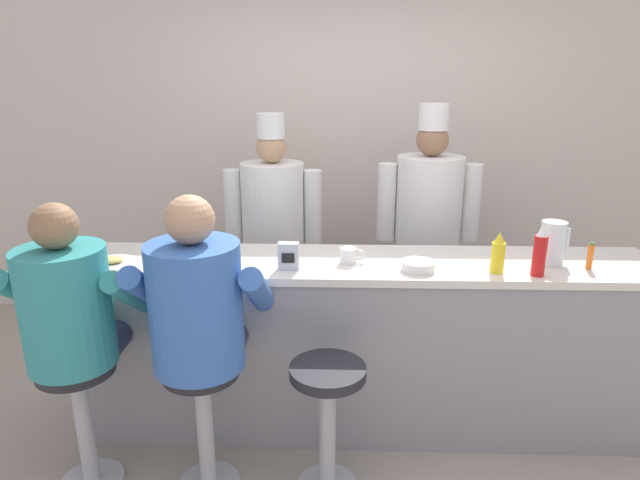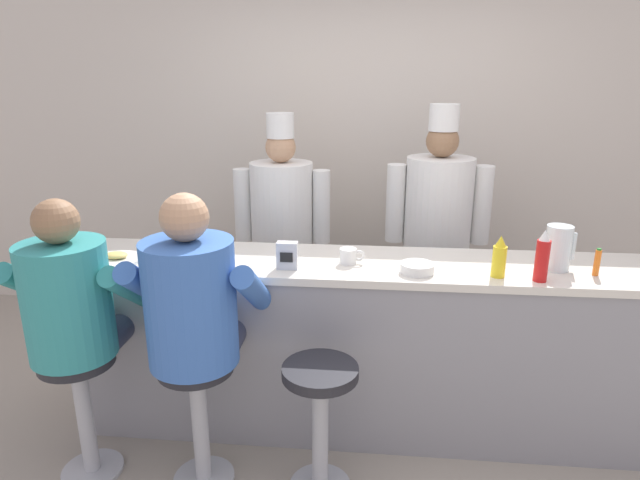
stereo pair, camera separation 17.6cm
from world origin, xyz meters
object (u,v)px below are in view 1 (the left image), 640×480
object	(u,v)px
water_pitcher_clear	(552,243)
breakfast_plate	(112,263)
mustard_bottle_yellow	(498,254)
empty_stool_round	(328,409)
diner_seated_blue	(199,313)
diner_seated_teal	(72,315)
cereal_bowl	(418,266)
cook_in_whites_near	(273,227)
ketchup_bottle_red	(540,253)
hot_sauce_bottle_orange	(590,256)
cook_in_whites_far	(427,224)
coffee_mug_white	(349,255)
napkin_dispenser_chrome	(289,256)
coffee_mug_blue	(202,260)

from	to	relation	value
water_pitcher_clear	breakfast_plate	size ratio (longest dim) A/B	0.85
mustard_bottle_yellow	empty_stool_round	xyz separation A→B (m)	(-0.82, -0.38, -0.63)
mustard_bottle_yellow	diner_seated_blue	bearing A→B (deg)	-166.02
breakfast_plate	diner_seated_teal	world-z (taller)	diner_seated_teal
cereal_bowl	cook_in_whites_near	world-z (taller)	cook_in_whites_near
mustard_bottle_yellow	cereal_bowl	xyz separation A→B (m)	(-0.38, 0.02, -0.07)
empty_stool_round	cook_in_whites_near	world-z (taller)	cook_in_whites_near
ketchup_bottle_red	hot_sauce_bottle_orange	distance (m)	0.31
diner_seated_teal	diner_seated_blue	world-z (taller)	diner_seated_blue
breakfast_plate	diner_seated_blue	distance (m)	0.67
mustard_bottle_yellow	cook_in_whites_far	bearing A→B (deg)	100.47
water_pitcher_clear	cook_in_whites_near	distance (m)	1.76
ketchup_bottle_red	water_pitcher_clear	distance (m)	0.21
cook_in_whites_near	coffee_mug_white	bearing A→B (deg)	-60.38
cereal_bowl	cook_in_whites_far	distance (m)	0.99
coffee_mug_white	cook_in_whites_far	distance (m)	1.02
ketchup_bottle_red	cereal_bowl	distance (m)	0.58
coffee_mug_white	napkin_dispenser_chrome	distance (m)	0.32
hot_sauce_bottle_orange	diner_seated_blue	xyz separation A→B (m)	(-1.88, -0.41, -0.15)
breakfast_plate	empty_stool_round	size ratio (longest dim) A/B	0.41
diner_seated_teal	empty_stool_round	bearing A→B (deg)	-1.61
diner_seated_blue	cook_in_whites_far	bearing A→B (deg)	47.42
ketchup_bottle_red	breakfast_plate	xyz separation A→B (m)	(-2.12, 0.07, -0.10)
ketchup_bottle_red	cook_in_whites_far	xyz separation A→B (m)	(-0.37, 1.02, -0.14)
ketchup_bottle_red	hot_sauce_bottle_orange	bearing A→B (deg)	19.22
hot_sauce_bottle_orange	diner_seated_blue	distance (m)	1.93
mustard_bottle_yellow	napkin_dispenser_chrome	world-z (taller)	mustard_bottle_yellow
ketchup_bottle_red	coffee_mug_white	bearing A→B (deg)	170.21
diner_seated_teal	napkin_dispenser_chrome	bearing A→B (deg)	21.05
ketchup_bottle_red	water_pitcher_clear	bearing A→B (deg)	53.64
breakfast_plate	ketchup_bottle_red	bearing A→B (deg)	-1.88
empty_stool_round	cook_in_whites_near	distance (m)	1.51
napkin_dispenser_chrome	diner_seated_teal	xyz separation A→B (m)	(-0.95, -0.36, -0.17)
empty_stool_round	mustard_bottle_yellow	bearing A→B (deg)	24.91
coffee_mug_white	diner_seated_blue	bearing A→B (deg)	-145.28
cereal_bowl	cook_in_whites_far	xyz separation A→B (m)	(0.20, 0.96, -0.04)
ketchup_bottle_red	diner_seated_blue	world-z (taller)	diner_seated_blue
cereal_bowl	coffee_mug_white	xyz separation A→B (m)	(-0.34, 0.10, 0.02)
water_pitcher_clear	diner_seated_teal	bearing A→B (deg)	-168.08
diner_seated_blue	water_pitcher_clear	bearing A→B (deg)	15.69
coffee_mug_white	napkin_dispenser_chrome	xyz separation A→B (m)	(-0.30, -0.11, 0.03)
empty_stool_round	cereal_bowl	bearing A→B (deg)	42.09
water_pitcher_clear	cereal_bowl	xyz separation A→B (m)	(-0.69, -0.12, -0.09)
diner_seated_blue	empty_stool_round	xyz separation A→B (m)	(0.58, -0.03, -0.46)
coffee_mug_blue	cook_in_whites_near	size ratio (longest dim) A/B	0.08
diner_seated_blue	empty_stool_round	distance (m)	0.73
diner_seated_blue	cook_in_whites_far	xyz separation A→B (m)	(1.22, 1.33, 0.06)
napkin_dispenser_chrome	cook_in_whites_near	distance (m)	1.01
mustard_bottle_yellow	napkin_dispenser_chrome	distance (m)	1.03
diner_seated_teal	cook_in_whites_near	world-z (taller)	cook_in_whites_near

